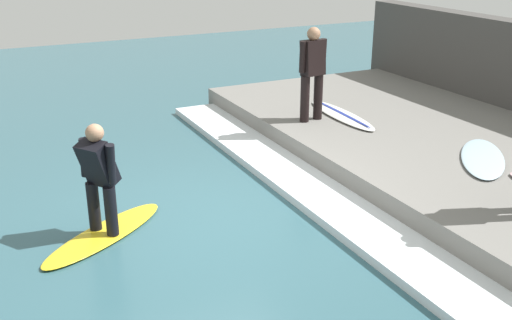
{
  "coord_description": "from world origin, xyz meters",
  "views": [
    {
      "loc": [
        -2.61,
        -6.54,
        3.5
      ],
      "look_at": [
        0.63,
        0.0,
        0.7
      ],
      "focal_mm": 42.0,
      "sensor_mm": 36.0,
      "label": 1
    }
  ],
  "objects_px": {
    "surfboard_riding": "(105,234)",
    "surfer_riding": "(99,174)",
    "surfer_waiting_near": "(312,69)",
    "surfboard_spare": "(483,158)",
    "surfboard_waiting_near": "(341,115)"
  },
  "relations": [
    {
      "from": "surfboard_riding",
      "to": "surfer_riding",
      "type": "height_order",
      "value": "surfer_riding"
    },
    {
      "from": "surfer_waiting_near",
      "to": "surfboard_spare",
      "type": "distance_m",
      "value": 3.17
    },
    {
      "from": "surfer_waiting_near",
      "to": "surfboard_waiting_near",
      "type": "xyz_separation_m",
      "value": [
        0.61,
        -0.06,
        -0.88
      ]
    },
    {
      "from": "surfer_riding",
      "to": "surfer_waiting_near",
      "type": "height_order",
      "value": "surfer_waiting_near"
    },
    {
      "from": "surfer_waiting_near",
      "to": "surfboard_spare",
      "type": "bearing_deg",
      "value": -66.36
    },
    {
      "from": "surfer_riding",
      "to": "surfboard_spare",
      "type": "height_order",
      "value": "surfer_riding"
    },
    {
      "from": "surfer_waiting_near",
      "to": "surfboard_waiting_near",
      "type": "bearing_deg",
      "value": -5.25
    },
    {
      "from": "surfer_waiting_near",
      "to": "surfboard_waiting_near",
      "type": "height_order",
      "value": "surfer_waiting_near"
    },
    {
      "from": "surfboard_waiting_near",
      "to": "surfboard_spare",
      "type": "distance_m",
      "value": 2.8
    },
    {
      "from": "surfer_riding",
      "to": "surfer_waiting_near",
      "type": "xyz_separation_m",
      "value": [
        4.11,
        1.94,
        0.47
      ]
    },
    {
      "from": "surfer_waiting_near",
      "to": "surfer_riding",
      "type": "bearing_deg",
      "value": -154.69
    },
    {
      "from": "surfer_riding",
      "to": "surfboard_waiting_near",
      "type": "bearing_deg",
      "value": 21.81
    },
    {
      "from": "surfer_riding",
      "to": "surfboard_spare",
      "type": "relative_size",
      "value": 0.82
    },
    {
      "from": "surfboard_riding",
      "to": "surfer_waiting_near",
      "type": "bearing_deg",
      "value": 25.31
    },
    {
      "from": "surfboard_riding",
      "to": "surfer_riding",
      "type": "relative_size",
      "value": 1.39
    }
  ]
}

